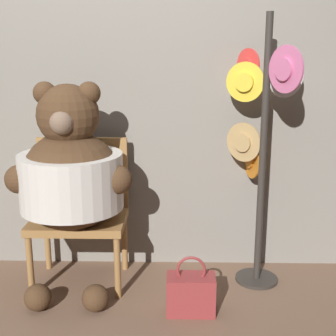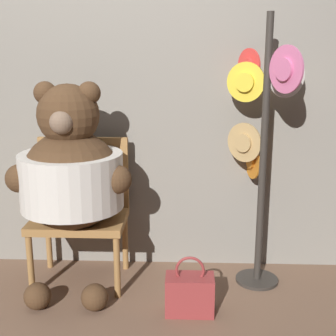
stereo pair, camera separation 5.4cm
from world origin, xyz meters
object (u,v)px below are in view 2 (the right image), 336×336
at_px(chair, 81,204).
at_px(handbag_on_ground, 190,293).
at_px(teddy_bear, 71,174).
at_px(hat_display_rack, 261,136).

distance_m(chair, handbag_on_ground, 0.92).
xyz_separation_m(chair, handbag_on_ground, (0.71, -0.44, -0.39)).
height_order(teddy_bear, hat_display_rack, hat_display_rack).
bearing_deg(chair, teddy_bear, -95.82).
xyz_separation_m(teddy_bear, hat_display_rack, (1.17, 0.16, 0.21)).
bearing_deg(chair, handbag_on_ground, -31.37).
xyz_separation_m(hat_display_rack, handbag_on_ground, (-0.44, -0.44, -0.85)).
xyz_separation_m(teddy_bear, handbag_on_ground, (0.73, -0.28, -0.64)).
distance_m(hat_display_rack, handbag_on_ground, 1.05).
bearing_deg(teddy_bear, chair, 84.18).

